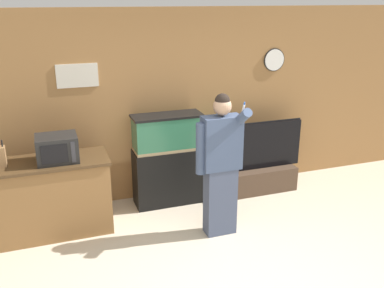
# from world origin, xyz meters

# --- Properties ---
(wall_back_paneled) EXTENTS (10.00, 0.08, 2.60)m
(wall_back_paneled) POSITION_xyz_m (0.00, 2.50, 1.30)
(wall_back_paneled) COLOR olive
(wall_back_paneled) RESTS_ON ground_plane
(counter_island) EXTENTS (1.49, 0.63, 0.92)m
(counter_island) POSITION_xyz_m (-1.67, 1.87, 0.46)
(counter_island) COLOR brown
(counter_island) RESTS_ON ground_plane
(microwave) EXTENTS (0.46, 0.39, 0.30)m
(microwave) POSITION_xyz_m (-1.50, 1.83, 1.08)
(microwave) COLOR black
(microwave) RESTS_ON counter_island
(aquarium_on_stand) EXTENTS (0.93, 0.38, 1.26)m
(aquarium_on_stand) POSITION_xyz_m (-0.08, 2.18, 0.63)
(aquarium_on_stand) COLOR black
(aquarium_on_stand) RESTS_ON ground_plane
(tv_on_stand) EXTENTS (1.31, 0.40, 1.05)m
(tv_on_stand) POSITION_xyz_m (1.27, 2.11, 0.30)
(tv_on_stand) COLOR #4C3828
(tv_on_stand) RESTS_ON ground_plane
(person_standing) EXTENTS (0.54, 0.41, 1.72)m
(person_standing) POSITION_xyz_m (0.26, 1.19, 0.89)
(person_standing) COLOR #424C66
(person_standing) RESTS_ON ground_plane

